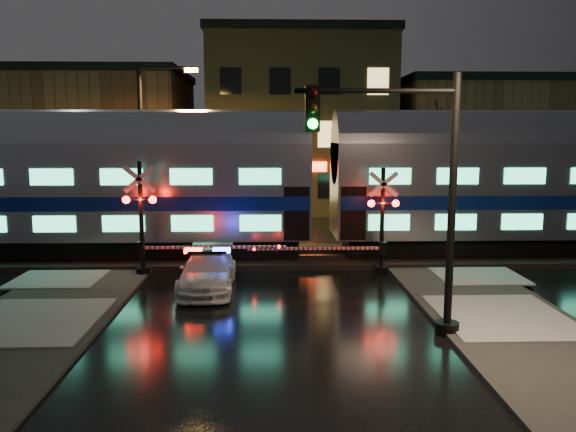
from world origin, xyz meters
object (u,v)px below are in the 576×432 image
object	(u,v)px
crossing_signal_left	(151,230)
streetlight	(147,141)
police_car	(208,271)
crossing_signal_right	(373,231)
traffic_light	(412,200)

from	to	relation	value
crossing_signal_left	streetlight	xyz separation A→B (m)	(-1.46, 6.69, 3.13)
police_car	crossing_signal_right	distance (m)	6.23
crossing_signal_right	crossing_signal_left	xyz separation A→B (m)	(-8.12, 0.01, 0.11)
crossing_signal_right	crossing_signal_left	size ratio (longest dim) A/B	0.94
crossing_signal_right	traffic_light	bearing A→B (deg)	-91.88
traffic_light	crossing_signal_right	bearing A→B (deg)	91.70
crossing_signal_right	streetlight	distance (m)	12.13
crossing_signal_right	crossing_signal_left	world-z (taller)	crossing_signal_left
police_car	crossing_signal_left	xyz separation A→B (m)	(-2.25, 1.81, 1.12)
crossing_signal_left	streetlight	size ratio (longest dim) A/B	0.71
police_car	streetlight	world-z (taller)	streetlight
crossing_signal_right	traffic_light	xyz separation A→B (m)	(-0.21, -6.36, 1.91)
crossing_signal_left	traffic_light	world-z (taller)	traffic_light
streetlight	police_car	bearing A→B (deg)	-66.44
crossing_signal_left	streetlight	bearing A→B (deg)	102.32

